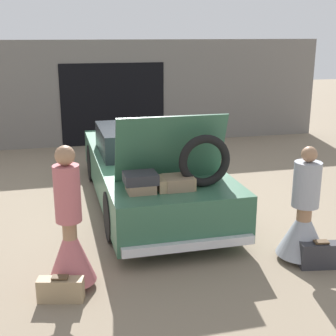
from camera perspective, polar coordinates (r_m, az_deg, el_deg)
The scene contains 7 objects.
ground_plane at distance 8.60m, azimuth -2.23°, elevation -4.05°, with size 40.00×40.00×0.00m, color #7F705B.
garage_wall_back at distance 12.88m, azimuth -6.77°, elevation 9.02°, with size 12.00×0.14×2.80m.
car at distance 8.40m, azimuth -2.26°, elevation -0.11°, with size 1.94×5.07×1.86m.
person_left at distance 5.70m, azimuth -11.84°, elevation -8.37°, with size 0.58×0.58×1.76m.
person_right at distance 6.53m, azimuth 16.19°, elevation -6.20°, with size 0.68×0.68×1.57m.
suitcase_beside_left_person at distance 5.66m, azimuth -12.94°, elevation -14.23°, with size 0.55×0.29×0.31m.
suitcase_beside_right_person at distance 6.52m, azimuth 18.04°, elevation -10.07°, with size 0.55×0.26×0.38m.
Camera 1 is at (-1.64, -7.90, 2.97)m, focal length 50.00 mm.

